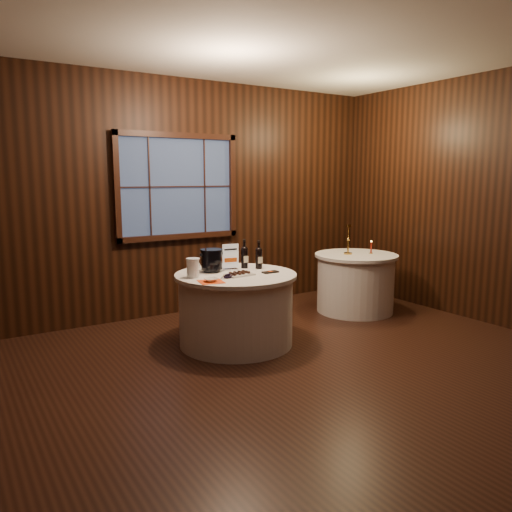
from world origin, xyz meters
TOP-DOWN VIEW (x-y plane):
  - ground at (0.00, 0.00)m, footprint 6.00×6.00m
  - back_wall at (0.00, 2.48)m, footprint 6.00×0.10m
  - main_table at (0.00, 1.00)m, footprint 1.28×1.28m
  - side_table at (2.00, 1.30)m, footprint 1.08×1.08m
  - sign_stand at (0.05, 1.20)m, footprint 0.18×0.11m
  - port_bottle_left at (0.24, 1.22)m, footprint 0.08×0.08m
  - port_bottle_right at (0.35, 1.10)m, footprint 0.07×0.08m
  - ice_bucket at (-0.17, 1.21)m, footprint 0.24×0.24m
  - chocolate_plate at (-0.02, 0.88)m, footprint 0.30×0.21m
  - chocolate_box at (0.33, 0.84)m, footprint 0.17×0.09m
  - grape_bunch at (-0.18, 0.82)m, footprint 0.18×0.09m
  - glass_pitcher at (-0.47, 1.05)m, footprint 0.18×0.14m
  - orange_napkin at (-0.41, 0.76)m, footprint 0.27×0.27m
  - cracker_bowl at (-0.41, 0.76)m, footprint 0.15×0.15m
  - brass_candlestick at (1.90, 1.35)m, footprint 0.11×0.11m
  - red_candle at (2.19, 1.22)m, footprint 0.05×0.05m

SIDE VIEW (x-z plane):
  - ground at x=0.00m, z-range 0.00..0.00m
  - main_table at x=0.00m, z-range 0.00..0.77m
  - side_table at x=2.00m, z-range 0.00..0.77m
  - orange_napkin at x=-0.41m, z-range 0.77..0.77m
  - chocolate_box at x=0.33m, z-range 0.77..0.78m
  - chocolate_plate at x=-0.02m, z-range 0.77..0.81m
  - grape_bunch at x=-0.18m, z-range 0.77..0.81m
  - cracker_bowl at x=-0.41m, z-range 0.77..0.81m
  - red_candle at x=2.19m, z-range 0.75..0.93m
  - glass_pitcher at x=-0.47m, z-range 0.77..0.97m
  - sign_stand at x=0.05m, z-range 0.72..1.02m
  - ice_bucket at x=-0.17m, z-range 0.78..1.02m
  - port_bottle_right at x=0.35m, z-range 0.75..1.06m
  - port_bottle_left at x=0.24m, z-range 0.75..1.07m
  - brass_candlestick at x=1.90m, z-range 0.72..1.11m
  - back_wall at x=0.00m, z-range 0.04..3.04m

